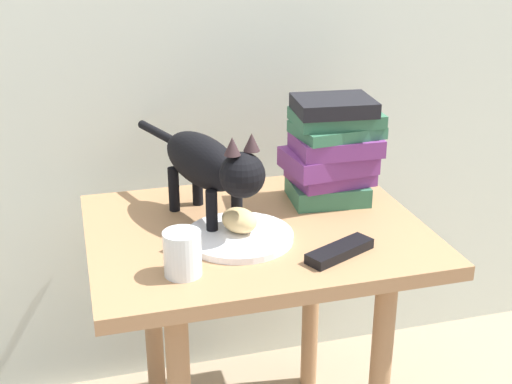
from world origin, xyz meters
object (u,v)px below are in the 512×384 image
bread_roll (239,220)px  tv_remote (340,251)px  cat (209,165)px  book_stack (332,150)px  candle_jar (183,256)px  side_table (256,267)px  plate (239,237)px

bread_roll → tv_remote: bearing=-37.6°
cat → tv_remote: bearing=-45.7°
bread_roll → book_stack: size_ratio=0.33×
cat → candle_jar: bearing=-114.9°
side_table → cat: cat is taller
bread_roll → tv_remote: 0.21m
plate → tv_remote: size_ratio=1.47×
side_table → book_stack: 0.31m
cat → candle_jar: (-0.10, -0.21, -0.09)m
bread_roll → tv_remote: bread_roll is taller
tv_remote → side_table: bearing=100.4°
cat → tv_remote: 0.32m
candle_jar → plate: bearing=39.8°
plate → tv_remote: (0.17, -0.12, 0.00)m
cat → candle_jar: size_ratio=5.39×
bread_roll → tv_remote: size_ratio=0.53×
book_stack → plate: bearing=-150.0°
side_table → cat: (-0.09, 0.05, 0.23)m
tv_remote → cat: bearing=109.0°
side_table → cat: 0.25m
side_table → candle_jar: 0.28m
bread_roll → book_stack: (0.25, 0.14, 0.08)m
plate → cat: size_ratio=0.48×
side_table → candle_jar: (-0.18, -0.16, 0.13)m
cat → tv_remote: (0.21, -0.21, -0.12)m
plate → candle_jar: (-0.13, -0.11, 0.03)m
side_table → bread_roll: (-0.05, -0.04, 0.14)m
plate → tv_remote: tv_remote is taller
cat → book_stack: size_ratio=1.90×
book_stack → tv_remote: size_ratio=1.61×
book_stack → candle_jar: (-0.39, -0.26, -0.08)m
cat → side_table: bearing=-27.3°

